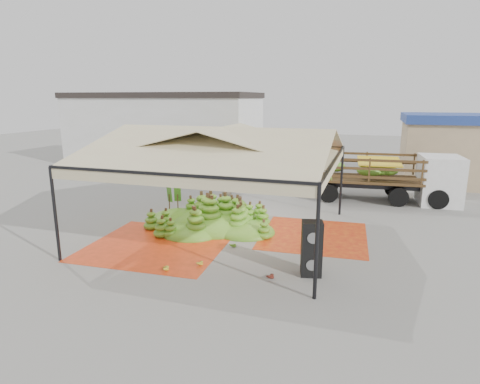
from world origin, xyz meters
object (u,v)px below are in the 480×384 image
(speaker_stack, at_px, (312,248))
(vendor, at_px, (226,188))
(banana_heap, at_px, (211,212))
(truck_right, at_px, (392,173))
(truck_left, at_px, (257,161))

(speaker_stack, relative_size, vendor, 0.95)
(banana_heap, xyz_separation_m, truck_right, (6.89, 6.63, 0.82))
(speaker_stack, bearing_deg, truck_left, 99.14)
(banana_heap, distance_m, vendor, 3.35)
(vendor, xyz_separation_m, truck_left, (-0.18, 6.02, 0.43))
(banana_heap, distance_m, truck_left, 9.36)
(truck_left, height_order, truck_right, truck_right)
(banana_heap, relative_size, truck_left, 0.90)
(vendor, bearing_deg, truck_left, -71.43)
(banana_heap, height_order, vendor, vendor)
(banana_heap, relative_size, vendor, 3.37)
(vendor, bearing_deg, truck_right, -138.99)
(truck_left, xyz_separation_m, truck_right, (7.62, -2.69, 0.15))
(banana_heap, bearing_deg, truck_right, 43.90)
(truck_left, distance_m, truck_right, 8.08)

